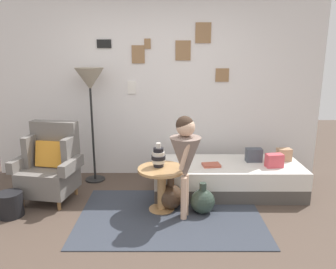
% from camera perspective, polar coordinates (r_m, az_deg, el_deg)
% --- Properties ---
extents(ground_plane, '(12.00, 12.00, 0.00)m').
position_cam_1_polar(ground_plane, '(3.43, -2.71, -17.89)').
color(ground_plane, '#4C3D33').
extents(gallery_wall, '(4.80, 0.12, 2.60)m').
position_cam_1_polar(gallery_wall, '(4.89, -1.70, 8.02)').
color(gallery_wall, silver).
rests_on(gallery_wall, ground).
extents(rug, '(2.06, 1.40, 0.01)m').
position_cam_1_polar(rug, '(3.88, 0.64, -13.80)').
color(rug, '#333842').
rests_on(rug, ground).
extents(armchair, '(0.83, 0.68, 0.97)m').
position_cam_1_polar(armchair, '(4.40, -19.34, -5.01)').
color(armchair, olive).
rests_on(armchair, ground).
extents(daybed, '(1.90, 0.81, 0.40)m').
position_cam_1_polar(daybed, '(4.47, 10.44, -7.37)').
color(daybed, '#4C4742').
rests_on(daybed, ground).
extents(pillow_head, '(0.19, 0.13, 0.16)m').
position_cam_1_polar(pillow_head, '(4.70, 19.63, -3.30)').
color(pillow_head, tan).
rests_on(pillow_head, daybed).
extents(pillow_mid, '(0.22, 0.15, 0.17)m').
position_cam_1_polar(pillow_mid, '(4.39, 18.12, -4.32)').
color(pillow_mid, '#D64C56').
rests_on(pillow_mid, daybed).
extents(pillow_back, '(0.21, 0.13, 0.18)m').
position_cam_1_polar(pillow_back, '(4.53, 14.84, -3.46)').
color(pillow_back, '#474C56').
rests_on(pillow_back, daybed).
extents(side_table, '(0.55, 0.55, 0.52)m').
position_cam_1_polar(side_table, '(3.86, -0.86, -7.90)').
color(side_table, tan).
rests_on(side_table, ground).
extents(vase_striped, '(0.16, 0.16, 0.28)m').
position_cam_1_polar(vase_striped, '(3.82, -1.39, -3.86)').
color(vase_striped, black).
rests_on(vase_striped, side_table).
extents(floor_lamp, '(0.40, 0.40, 1.61)m').
position_cam_1_polar(floor_lamp, '(4.67, -13.04, 8.56)').
color(floor_lamp, black).
rests_on(floor_lamp, ground).
extents(person_child, '(0.34, 0.34, 1.17)m').
position_cam_1_polar(person_child, '(3.57, 3.26, -3.37)').
color(person_child, '#D8AD8E').
rests_on(person_child, ground).
extents(book_on_daybed, '(0.24, 0.19, 0.03)m').
position_cam_1_polar(book_on_daybed, '(4.27, 7.74, -5.24)').
color(book_on_daybed, '#B55540').
rests_on(book_on_daybed, daybed).
extents(demijohn_near, '(0.30, 0.30, 0.38)m').
position_cam_1_polar(demijohn_near, '(3.99, 0.73, -10.59)').
color(demijohn_near, '#473323').
rests_on(demijohn_near, ground).
extents(demijohn_far, '(0.28, 0.28, 0.37)m').
position_cam_1_polar(demijohn_far, '(3.90, 6.24, -11.34)').
color(demijohn_far, '#2D3D33').
rests_on(demijohn_far, ground).
extents(magazine_basket, '(0.28, 0.28, 0.28)m').
position_cam_1_polar(magazine_basket, '(4.22, -25.30, -10.80)').
color(magazine_basket, black).
rests_on(magazine_basket, ground).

